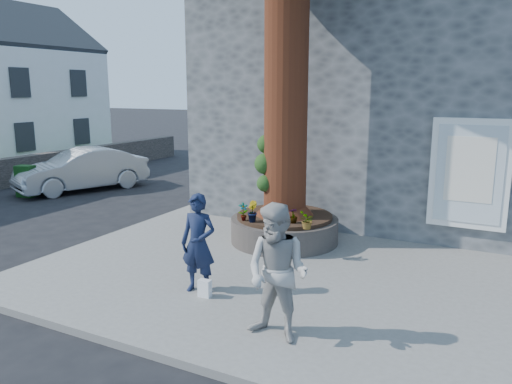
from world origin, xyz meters
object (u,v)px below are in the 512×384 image
at_px(woman, 277,273).
at_px(planter, 284,228).
at_px(man, 198,243).
at_px(a_board_sign, 26,181).
at_px(car_silver, 82,170).

bearing_deg(woman, planter, 118.36).
bearing_deg(man, a_board_sign, 149.63).
distance_m(car_silver, a_board_sign, 1.78).
bearing_deg(woman, man, 160.24).
relative_size(woman, a_board_sign, 1.83).
distance_m(man, woman, 1.98).
height_order(woman, a_board_sign, woman).
relative_size(woman, car_silver, 0.43).
height_order(man, a_board_sign, man).
xyz_separation_m(planter, man, (-0.12, -3.11, 0.52)).
distance_m(planter, a_board_sign, 9.39).
height_order(planter, a_board_sign, a_board_sign).
xyz_separation_m(car_silver, a_board_sign, (-0.81, -1.57, -0.20)).
relative_size(man, woman, 0.89).
xyz_separation_m(man, car_silver, (-8.41, 5.59, -0.23)).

